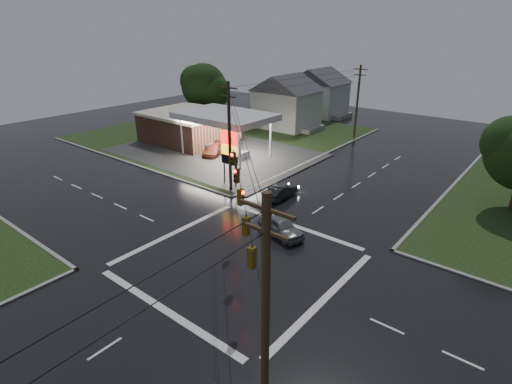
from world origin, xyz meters
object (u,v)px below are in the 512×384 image
Objects in this scene: pylon_sign at (229,149)px; house_far at (319,91)px; utility_pole_nw at (230,136)px; car_crossing at (281,226)px; car_north at (281,191)px; car_pump at (214,150)px; tree_nw_behind at (204,86)px; gas_station at (194,126)px; house_near at (287,101)px; utility_pole_n at (357,100)px; utility_pole_se at (265,326)px.

pylon_sign is 39.21m from house_far.
utility_pole_nw reaches higher than car_crossing.
car_north is 16.18m from car_pump.
utility_pole_nw is 7.41m from car_north.
car_crossing is at bearing 124.88° from car_north.
house_far is 21.65m from tree_nw_behind.
gas_station is 13.63m from tree_nw_behind.
car_pump is (1.58, -18.76, -3.71)m from house_near.
gas_station is at bearing 147.77° from utility_pole_nw.
utility_pole_n reaches higher than house_near.
house_far is (-12.45, 10.00, -1.06)m from utility_pole_n.
house_near is 37.62m from car_crossing.
gas_station is 5.47× the size of car_pump.
utility_pole_nw is 13.51m from car_pump.
tree_nw_behind is (-23.34, 19.49, 2.17)m from pylon_sign.
pylon_sign is 28.34m from utility_pole_se.
utility_pole_n is at bearing 90.00° from utility_pole_nw.
car_crossing is at bearing -73.92° from utility_pole_n.
house_far is 48.44m from car_crossing.
house_near is 2.31× the size of car_pump.
gas_station is 2.37× the size of house_near.
gas_station is 17.81m from pylon_sign.
pylon_sign is at bearing -73.02° from house_far.
car_pump is at bearing -22.16° from car_north.
house_far is at bearing 42.78° from car_crossing.
house_near is (-11.45, -2.00, -1.06)m from utility_pole_n.
tree_nw_behind is at bearing 128.42° from gas_station.
utility_pole_nw is 1.00× the size of house_far.
utility_pole_se is 18.01m from car_crossing.
car_crossing is at bearing 123.22° from utility_pole_se.
utility_pole_se reaches higher than tree_nw_behind.
car_north is 0.85× the size of car_pump.
car_pump is (-19.38, 12.26, -0.07)m from car_crossing.
pylon_sign is 0.54× the size of house_near.
gas_station is at bearing 140.30° from utility_pole_se.
car_crossing is 0.94× the size of car_pump.
car_crossing is 22.93m from car_pump.
utility_pole_n is 11.67m from house_near.
car_north is (17.60, -36.80, -3.73)m from house_far.
house_far reaches higher than gas_station.
house_near is 14.33m from tree_nw_behind.
utility_pole_nw is 31.82m from tree_nw_behind.
house_near is 2.71× the size of car_north.
pylon_sign is at bearing 6.23° from car_north.
tree_nw_behind is at bearing -155.02° from house_near.
house_far is at bearing 107.92° from utility_pole_nw.
car_north is at bearing -64.45° from house_far.
utility_pole_se is at bearing -131.05° from car_crossing.
house_far reaches higher than car_crossing.
pylon_sign is 2.22m from utility_pole_nw.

